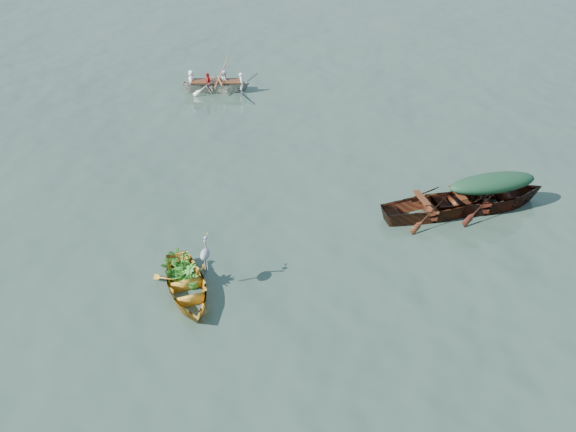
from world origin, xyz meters
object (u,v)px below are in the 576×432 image
(open_wooden_boat, at_px, (436,215))
(rowed_boat, at_px, (217,91))
(yellow_dinghy, at_px, (187,294))
(green_tarp_boat, at_px, (487,208))
(heron, at_px, (206,259))

(open_wooden_boat, height_order, rowed_boat, open_wooden_boat)
(yellow_dinghy, xyz_separation_m, green_tarp_boat, (7.84, 5.13, 0.00))
(green_tarp_boat, distance_m, open_wooden_boat, 1.67)
(open_wooden_boat, distance_m, rowed_boat, 12.19)
(open_wooden_boat, bearing_deg, rowed_boat, 23.75)
(green_tarp_boat, bearing_deg, rowed_boat, 30.83)
(yellow_dinghy, bearing_deg, green_tarp_boat, 4.19)
(rowed_boat, height_order, heron, heron)
(open_wooden_boat, bearing_deg, yellow_dinghy, 101.87)
(rowed_boat, relative_size, heron, 4.37)
(yellow_dinghy, relative_size, green_tarp_boat, 0.65)
(yellow_dinghy, relative_size, open_wooden_boat, 0.68)
(open_wooden_boat, relative_size, heron, 5.18)
(rowed_boat, bearing_deg, yellow_dinghy, -177.99)
(yellow_dinghy, bearing_deg, open_wooden_boat, 6.35)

